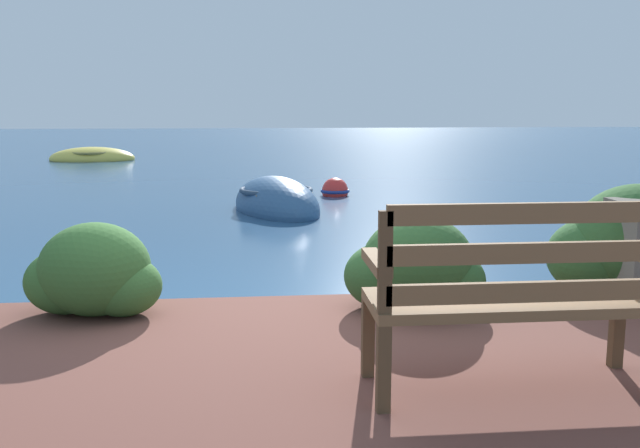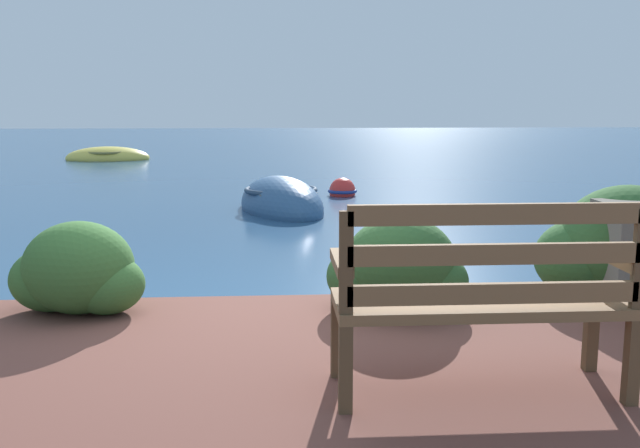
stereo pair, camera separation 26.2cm
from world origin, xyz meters
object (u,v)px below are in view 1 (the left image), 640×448
(rowboat_nearest, at_px, (276,206))
(rowboat_mid, at_px, (92,158))
(mooring_buoy, at_px, (335,191))
(park_bench, at_px, (516,293))

(rowboat_nearest, bearing_deg, rowboat_mid, -171.18)
(mooring_buoy, bearing_deg, park_bench, -91.36)
(park_bench, height_order, rowboat_nearest, park_bench)
(park_bench, distance_m, rowboat_mid, 17.93)
(rowboat_mid, distance_m, mooring_buoy, 9.95)
(park_bench, xyz_separation_m, mooring_buoy, (0.21, 8.92, -0.62))
(rowboat_nearest, distance_m, rowboat_mid, 10.83)
(rowboat_mid, bearing_deg, park_bench, 105.58)
(park_bench, height_order, mooring_buoy, park_bench)
(park_bench, height_order, rowboat_mid, park_bench)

